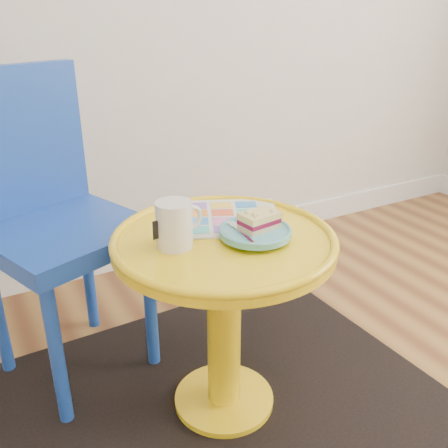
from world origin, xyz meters
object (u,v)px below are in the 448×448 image
side_table (224,289)px  mug (175,223)px  chair (47,209)px  newspaper (223,217)px  plate (255,232)px

side_table → mug: (-0.13, 0.01, 0.23)m
mug → chair: bearing=109.7°
side_table → newspaper: newspaper is taller
newspaper → plate: bearing=-62.8°
side_table → chair: 0.61m
side_table → chair: bearing=128.9°
side_table → plate: size_ratio=3.16×
side_table → mug: 0.26m
mug → plate: (0.20, -0.06, -0.05)m
newspaper → plate: (0.01, -0.16, 0.02)m
mug → plate: size_ratio=0.70×
side_table → plate: bearing=-34.6°
chair → plate: bearing=-69.4°
chair → mug: 0.51m
chair → mug: (0.24, -0.45, 0.07)m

